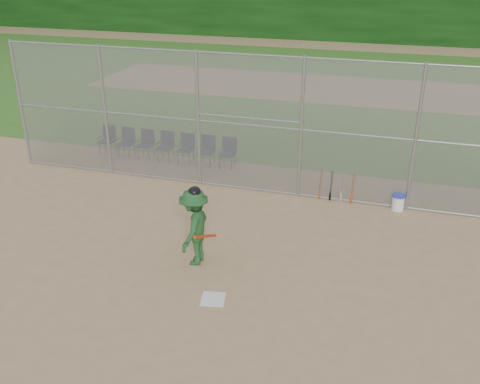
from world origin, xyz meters
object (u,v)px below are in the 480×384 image
(home_plate, at_px, (213,299))
(water_cooler, at_px, (398,202))
(batter_at_plate, at_px, (194,227))
(chair_0, at_px, (107,141))

(home_plate, bearing_deg, water_cooler, 56.60)
(batter_at_plate, relative_size, water_cooler, 4.27)
(home_plate, bearing_deg, batter_at_plate, 124.37)
(batter_at_plate, height_order, water_cooler, batter_at_plate)
(home_plate, xyz_separation_m, water_cooler, (3.50, 5.30, 0.21))
(water_cooler, bearing_deg, batter_at_plate, -136.91)
(batter_at_plate, distance_m, water_cooler, 5.99)
(batter_at_plate, xyz_separation_m, water_cooler, (4.35, 4.06, -0.69))
(water_cooler, xyz_separation_m, chair_0, (-9.75, 1.61, 0.26))
(home_plate, bearing_deg, chair_0, 132.13)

